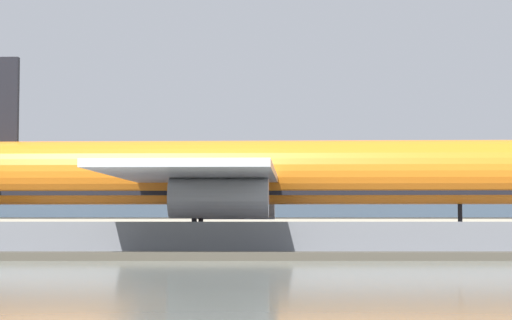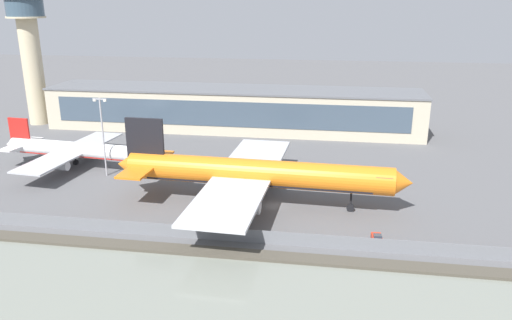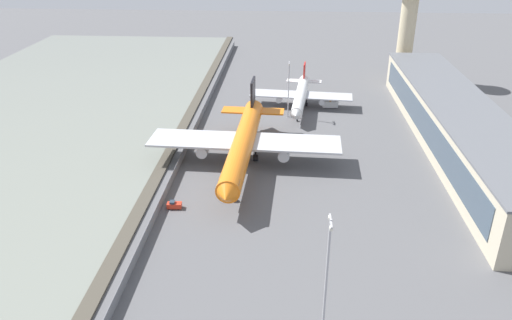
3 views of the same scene
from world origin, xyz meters
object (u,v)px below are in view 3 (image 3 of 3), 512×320
at_px(baggage_tug, 174,205).
at_px(apron_light_mast_apron_east, 289,86).
at_px(apron_light_mast_apron_west, 326,289).
at_px(cargo_jet_orange, 244,142).
at_px(control_tower, 408,20).
at_px(passenger_jet_white_red, 301,95).
at_px(ops_van, 330,104).

relative_size(baggage_tug, apron_light_mast_apron_east, 0.18).
bearing_deg(apron_light_mast_apron_west, cargo_jet_orange, -165.57).
height_order(baggage_tug, apron_light_mast_apron_east, apron_light_mast_apron_east).
distance_m(baggage_tug, control_tower, 126.02).
xyz_separation_m(passenger_jet_white_red, control_tower, (-34.50, 40.43, 19.39)).
distance_m(passenger_jet_white_red, baggage_tug, 74.14).
bearing_deg(apron_light_mast_apron_west, ops_van, 175.20).
xyz_separation_m(cargo_jet_orange, apron_light_mast_apron_east, (-35.84, 11.22, 3.97)).
distance_m(passenger_jet_white_red, control_tower, 56.58).
xyz_separation_m(control_tower, apron_light_mast_apron_west, (143.58, -39.43, -10.30)).
bearing_deg(passenger_jet_white_red, control_tower, 130.48).
relative_size(passenger_jet_white_red, apron_light_mast_apron_west, 1.66).
distance_m(ops_van, apron_light_mast_apron_west, 110.56).
bearing_deg(control_tower, passenger_jet_white_red, -49.52).
xyz_separation_m(passenger_jet_white_red, apron_light_mast_apron_west, (109.07, 0.99, 9.09)).
height_order(passenger_jet_white_red, apron_light_mast_apron_west, apron_light_mast_apron_west).
height_order(passenger_jet_white_red, ops_van, passenger_jet_white_red).
distance_m(baggage_tug, apron_light_mast_apron_west, 52.28).
xyz_separation_m(passenger_jet_white_red, ops_van, (-0.43, 10.19, -3.08)).
height_order(baggage_tug, ops_van, ops_van).
distance_m(cargo_jet_orange, ops_van, 52.53).
xyz_separation_m(baggage_tug, ops_van, (-68.58, 39.18, 0.47)).
distance_m(ops_van, apron_light_mast_apron_east, 19.58).
distance_m(baggage_tug, ops_van, 78.98).
bearing_deg(baggage_tug, apron_light_mast_apron_east, 157.20).
bearing_deg(ops_van, passenger_jet_white_red, -87.56).
relative_size(passenger_jet_white_red, control_tower, 0.98).
relative_size(apron_light_mast_apron_west, apron_light_mast_apron_east, 1.35).
relative_size(passenger_jet_white_red, baggage_tug, 12.23).
distance_m(cargo_jet_orange, control_tower, 98.84).
height_order(passenger_jet_white_red, control_tower, control_tower).
bearing_deg(apron_light_mast_apron_east, baggage_tug, -22.80).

